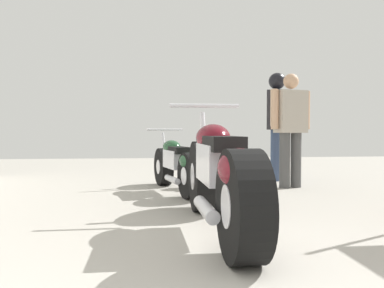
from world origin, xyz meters
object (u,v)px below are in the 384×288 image
at_px(motorcycle_black_naked, 176,165).
at_px(mechanic_in_blue, 291,123).
at_px(mechanic_with_helmet, 277,116).
at_px(motorcycle_maroon_cruiser, 219,176).

height_order(motorcycle_black_naked, mechanic_in_blue, mechanic_in_blue).
xyz_separation_m(motorcycle_black_naked, mechanic_with_helmet, (1.67, 1.04, 0.68)).
relative_size(motorcycle_black_naked, mechanic_with_helmet, 1.02).
xyz_separation_m(motorcycle_maroon_cruiser, mechanic_with_helmet, (1.48, 3.14, 0.58)).
relative_size(motorcycle_maroon_cruiser, mechanic_in_blue, 1.42).
distance_m(motorcycle_maroon_cruiser, mechanic_with_helmet, 3.52).
distance_m(mechanic_in_blue, mechanic_with_helmet, 0.84).
bearing_deg(mechanic_with_helmet, motorcycle_maroon_cruiser, -115.18).
bearing_deg(motorcycle_maroon_cruiser, mechanic_in_blue, 58.68).
bearing_deg(mechanic_in_blue, motorcycle_maroon_cruiser, -121.32).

